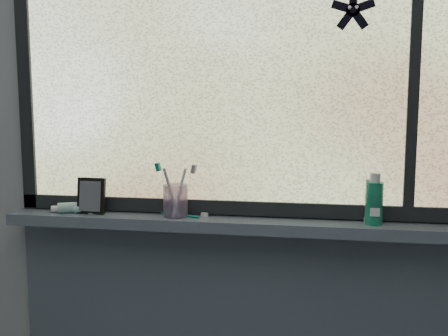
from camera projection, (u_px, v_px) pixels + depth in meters
name	position (u px, v px, depth m)	size (l,w,h in m)	color
wall_back	(233.00, 151.00, 1.78)	(3.00, 0.01, 2.50)	#9EA3A8
windowsill	(229.00, 224.00, 1.74)	(1.62, 0.14, 0.04)	#4F596A
window_pane	(232.00, 71.00, 1.72)	(1.50, 0.01, 1.00)	silver
frame_bottom	(232.00, 207.00, 1.78)	(1.60, 0.03, 0.05)	black
frame_left	(26.00, 73.00, 1.85)	(0.05, 0.03, 1.10)	black
frame_mullion	(414.00, 69.00, 1.62)	(0.04, 0.03, 1.00)	black
starfish_sticker	(353.00, 10.00, 1.62)	(0.15, 0.02, 0.15)	black
vanity_mirror	(91.00, 196.00, 1.81)	(0.10, 0.05, 0.13)	black
toothpaste_tube	(73.00, 208.00, 1.82)	(0.21, 0.05, 0.04)	white
toothbrush_cup	(176.00, 201.00, 1.76)	(0.09, 0.09, 0.11)	#BC9BCE
toothbrush_lying	(180.00, 214.00, 1.77)	(0.19, 0.02, 0.01)	#0C7360
mouthwash_bottle	(374.00, 199.00, 1.64)	(0.06, 0.06, 0.14)	#21AE7B
cream_tube	(372.00, 200.00, 1.65)	(0.04, 0.04, 0.11)	silver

